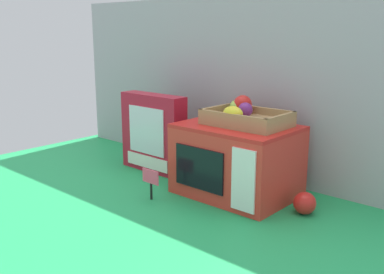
{
  "coord_description": "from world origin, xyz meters",
  "views": [
    {
      "loc": [
        1.02,
        -1.15,
        0.53
      ],
      "look_at": [
        0.01,
        -0.01,
        0.16
      ],
      "focal_mm": 41.54,
      "sensor_mm": 36.0,
      "label": 1
    }
  ],
  "objects_px": {
    "cookie_set_box": "(153,133)",
    "price_sign": "(151,180)",
    "food_groups_crate": "(244,116)",
    "toy_microwave": "(237,160)",
    "loose_toy_apple": "(305,203)"
  },
  "relations": [
    {
      "from": "toy_microwave",
      "to": "price_sign",
      "type": "distance_m",
      "value": 0.29
    },
    {
      "from": "loose_toy_apple",
      "to": "cookie_set_box",
      "type": "bearing_deg",
      "value": -179.69
    },
    {
      "from": "food_groups_crate",
      "to": "loose_toy_apple",
      "type": "distance_m",
      "value": 0.33
    },
    {
      "from": "loose_toy_apple",
      "to": "food_groups_crate",
      "type": "bearing_deg",
      "value": 174.76
    },
    {
      "from": "toy_microwave",
      "to": "loose_toy_apple",
      "type": "xyz_separation_m",
      "value": [
        0.25,
        0.0,
        -0.08
      ]
    },
    {
      "from": "food_groups_crate",
      "to": "price_sign",
      "type": "height_order",
      "value": "food_groups_crate"
    },
    {
      "from": "cookie_set_box",
      "to": "loose_toy_apple",
      "type": "distance_m",
      "value": 0.65
    },
    {
      "from": "cookie_set_box",
      "to": "price_sign",
      "type": "distance_m",
      "value": 0.32
    },
    {
      "from": "cookie_set_box",
      "to": "price_sign",
      "type": "bearing_deg",
      "value": -45.29
    },
    {
      "from": "toy_microwave",
      "to": "food_groups_crate",
      "type": "xyz_separation_m",
      "value": [
        0.01,
        0.02,
        0.14
      ]
    },
    {
      "from": "cookie_set_box",
      "to": "loose_toy_apple",
      "type": "xyz_separation_m",
      "value": [
        0.64,
        0.0,
        -0.11
      ]
    },
    {
      "from": "food_groups_crate",
      "to": "cookie_set_box",
      "type": "bearing_deg",
      "value": -176.37
    },
    {
      "from": "food_groups_crate",
      "to": "price_sign",
      "type": "xyz_separation_m",
      "value": [
        -0.18,
        -0.25,
        -0.19
      ]
    },
    {
      "from": "toy_microwave",
      "to": "cookie_set_box",
      "type": "height_order",
      "value": "cookie_set_box"
    },
    {
      "from": "toy_microwave",
      "to": "cookie_set_box",
      "type": "bearing_deg",
      "value": -179.54
    }
  ]
}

